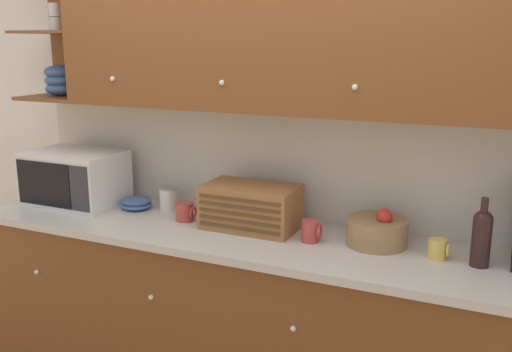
% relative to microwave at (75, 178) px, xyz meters
% --- Properties ---
extents(wall_back, '(5.40, 0.06, 2.60)m').
position_rel_microwave_xyz_m(wall_back, '(1.14, 0.31, 0.21)').
color(wall_back, white).
rests_on(wall_back, ground_plane).
extents(counter_unit, '(3.02, 0.67, 0.93)m').
position_rel_microwave_xyz_m(counter_unit, '(1.14, -0.04, -0.62)').
color(counter_unit, brown).
rests_on(counter_unit, ground_plane).
extents(backsplash_panel, '(3.00, 0.01, 0.60)m').
position_rel_microwave_xyz_m(backsplash_panel, '(1.14, 0.28, 0.14)').
color(backsplash_panel, beige).
rests_on(backsplash_panel, counter_unit).
extents(upper_cabinets, '(3.00, 0.38, 0.80)m').
position_rel_microwave_xyz_m(upper_cabinets, '(1.31, 0.10, 0.84)').
color(upper_cabinets, brown).
rests_on(upper_cabinets, backsplash_panel).
extents(microwave, '(0.54, 0.38, 0.32)m').
position_rel_microwave_xyz_m(microwave, '(0.00, 0.00, 0.00)').
color(microwave, silver).
rests_on(microwave, counter_unit).
extents(bowl_stack_on_counter, '(0.18, 0.18, 0.07)m').
position_rel_microwave_xyz_m(bowl_stack_on_counter, '(0.38, 0.07, -0.12)').
color(bowl_stack_on_counter, '#3D5B93').
rests_on(bowl_stack_on_counter, counter_unit).
extents(storage_canister, '(0.11, 0.11, 0.13)m').
position_rel_microwave_xyz_m(storage_canister, '(0.56, 0.13, -0.09)').
color(storage_canister, silver).
rests_on(storage_canister, counter_unit).
extents(mug_blue_second, '(0.11, 0.09, 0.10)m').
position_rel_microwave_xyz_m(mug_blue_second, '(0.75, -0.01, -0.11)').
color(mug_blue_second, '#B73D38').
rests_on(mug_blue_second, counter_unit).
extents(bread_box, '(0.48, 0.28, 0.23)m').
position_rel_microwave_xyz_m(bread_box, '(1.13, 0.03, -0.04)').
color(bread_box, '#996033').
rests_on(bread_box, counter_unit).
extents(mug, '(0.10, 0.08, 0.11)m').
position_rel_microwave_xyz_m(mug, '(1.47, -0.03, -0.10)').
color(mug, '#B73D38').
rests_on(mug, counter_unit).
extents(fruit_basket, '(0.29, 0.29, 0.19)m').
position_rel_microwave_xyz_m(fruit_basket, '(1.77, 0.06, -0.09)').
color(fruit_basket, '#937047').
rests_on(fruit_basket, counter_unit).
extents(mug_patterned_third, '(0.09, 0.08, 0.09)m').
position_rel_microwave_xyz_m(mug_patterned_third, '(2.06, -0.01, -0.11)').
color(mug_patterned_third, gold).
rests_on(mug_patterned_third, counter_unit).
extents(wine_bottle, '(0.08, 0.08, 0.30)m').
position_rel_microwave_xyz_m(wine_bottle, '(2.23, -0.02, -0.02)').
color(wine_bottle, black).
rests_on(wine_bottle, counter_unit).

